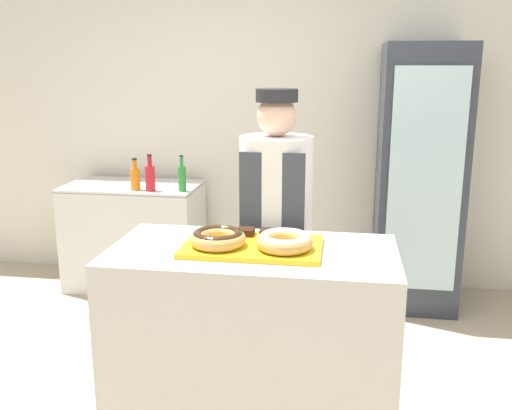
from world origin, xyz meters
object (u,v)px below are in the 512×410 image
at_px(donut_light_glaze, 284,241).
at_px(baker_person, 276,232).
at_px(chest_freezer, 135,235).
at_px(serving_tray, 253,247).
at_px(donut_chocolate_glaze, 218,238).
at_px(brownie_back_left, 246,232).
at_px(bottle_green, 182,177).
at_px(beverage_fridge, 419,179).
at_px(bottle_red, 150,177).
at_px(brownie_back_right, 268,233).
at_px(bottle_orange, 135,178).

bearing_deg(donut_light_glaze, baker_person, 100.13).
bearing_deg(chest_freezer, serving_tray, -54.88).
height_order(donut_chocolate_glaze, brownie_back_left, donut_chocolate_glaze).
bearing_deg(serving_tray, bottle_green, 116.21).
distance_m(baker_person, beverage_fridge, 1.47).
xyz_separation_m(donut_light_glaze, bottle_red, (-1.17, 1.61, -0.07)).
bearing_deg(baker_person, donut_chocolate_glaze, -105.38).
bearing_deg(beverage_fridge, brownie_back_left, -121.29).
height_order(donut_light_glaze, brownie_back_right, donut_light_glaze).
bearing_deg(serving_tray, brownie_back_right, 68.12).
bearing_deg(bottle_orange, beverage_fridge, 4.80).
bearing_deg(bottle_red, donut_light_glaze, -54.11).
bearing_deg(donut_chocolate_glaze, bottle_orange, 121.40).
height_order(brownie_back_right, beverage_fridge, beverage_fridge).
height_order(donut_light_glaze, bottle_orange, bottle_orange).
bearing_deg(bottle_red, donut_chocolate_glaze, -61.63).
xyz_separation_m(donut_chocolate_glaze, brownie_back_left, (0.09, 0.18, -0.02)).
height_order(donut_light_glaze, chest_freezer, donut_light_glaze).
height_order(bottle_red, bottle_green, bottle_red).
bearing_deg(serving_tray, beverage_fridge, 62.02).
bearing_deg(bottle_green, brownie_back_right, -60.16).
relative_size(donut_chocolate_glaze, chest_freezer, 0.24).
height_order(donut_chocolate_glaze, chest_freezer, donut_chocolate_glaze).
bearing_deg(bottle_orange, brownie_back_left, -53.07).
bearing_deg(bottle_red, chest_freezer, 138.21).
relative_size(chest_freezer, bottle_orange, 4.32).
relative_size(serving_tray, bottle_orange, 2.57).
distance_m(donut_light_glaze, beverage_fridge, 1.97).
distance_m(donut_chocolate_glaze, bottle_orange, 1.91).
height_order(donut_light_glaze, bottle_green, bottle_green).
relative_size(beverage_fridge, bottle_green, 7.06).
bearing_deg(brownie_back_right, bottle_red, 126.82).
distance_m(baker_person, bottle_orange, 1.53).
distance_m(donut_chocolate_glaze, brownie_back_left, 0.21).
relative_size(donut_chocolate_glaze, bottle_green, 0.93).
bearing_deg(bottle_red, bottle_orange, 172.63).
xyz_separation_m(bottle_red, bottle_green, (0.23, 0.03, -0.00)).
relative_size(serving_tray, donut_light_glaze, 2.48).
relative_size(donut_chocolate_glaze, donut_light_glaze, 1.00).
bearing_deg(brownie_back_right, donut_chocolate_glaze, -138.17).
distance_m(chest_freezer, bottle_green, 0.71).
distance_m(baker_person, bottle_red, 1.43).
xyz_separation_m(chest_freezer, bottle_red, (0.22, -0.20, 0.52)).
distance_m(serving_tray, baker_person, 0.62).
relative_size(serving_tray, bottle_green, 2.30).
bearing_deg(baker_person, serving_tray, -92.98).
relative_size(brownie_back_left, bottle_orange, 0.32).
bearing_deg(bottle_red, brownie_back_right, -53.18).
bearing_deg(serving_tray, chest_freezer, 125.12).
bearing_deg(donut_chocolate_glaze, chest_freezer, 121.09).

